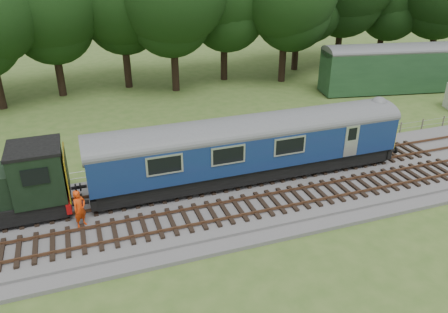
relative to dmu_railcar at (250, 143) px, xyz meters
name	(u,v)px	position (x,y,z in m)	size (l,w,h in m)	color
ground	(179,209)	(-4.61, -1.40, -2.61)	(120.00, 120.00, 0.00)	#3D5D22
ballast	(179,206)	(-4.61, -1.40, -2.43)	(70.00, 7.00, 0.35)	#4C4C4F
track_north	(172,190)	(-4.61, 0.00, -2.19)	(67.20, 2.40, 0.21)	black
track_south	(186,219)	(-4.61, -3.00, -2.19)	(67.20, 2.40, 0.21)	black
fence	(161,172)	(-4.61, 3.10, -2.61)	(64.00, 0.12, 1.00)	#6B6054
tree_line	(123,92)	(-4.61, 20.60, -2.61)	(70.00, 8.00, 18.00)	black
dmu_railcar	(250,143)	(0.00, 0.00, 0.00)	(18.05, 2.86, 3.88)	black
worker	(80,209)	(-9.52, -1.81, -1.28)	(0.71, 0.47, 1.95)	#E43D0C
parked_coach	(412,65)	(21.64, 12.00, -0.12)	(17.58, 6.19, 4.43)	#1A3920
shed	(364,73)	(18.27, 14.54, -1.26)	(3.71, 3.71, 2.65)	#1A3920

